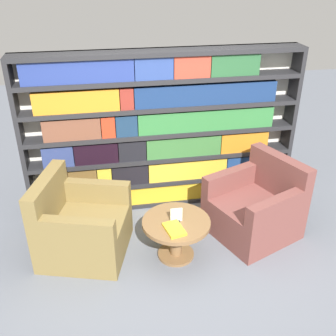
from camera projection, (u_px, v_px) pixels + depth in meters
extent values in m
plane|color=slate|center=(183.00, 263.00, 4.04)|extent=(14.00, 14.00, 0.00)
cube|color=silver|center=(161.00, 128.00, 4.74)|extent=(3.23, 0.05, 1.90)
cube|color=#262628|center=(22.00, 142.00, 4.38)|extent=(0.05, 0.30, 1.90)
cube|color=#262628|center=(288.00, 123.00, 4.88)|extent=(0.05, 0.30, 1.90)
cube|color=#262628|center=(163.00, 198.00, 5.07)|extent=(3.13, 0.30, 0.05)
cube|color=#262628|center=(163.00, 179.00, 4.93)|extent=(3.13, 0.30, 0.05)
cube|color=#262628|center=(163.00, 156.00, 4.78)|extent=(3.13, 0.30, 0.05)
cube|color=#262628|center=(162.00, 132.00, 4.63)|extent=(3.13, 0.30, 0.05)
cube|color=#262628|center=(162.00, 107.00, 4.48)|extent=(3.13, 0.30, 0.05)
cube|color=#262628|center=(162.00, 79.00, 4.33)|extent=(3.13, 0.30, 0.05)
cube|color=#262628|center=(162.00, 52.00, 4.19)|extent=(3.13, 0.30, 0.05)
cube|color=navy|center=(93.00, 197.00, 4.84)|extent=(0.33, 0.20, 0.24)
cube|color=gold|center=(156.00, 191.00, 4.96)|extent=(1.22, 0.20, 0.24)
cube|color=#2E7537|center=(241.00, 182.00, 5.14)|extent=(1.03, 0.20, 0.24)
cube|color=brown|center=(70.00, 178.00, 4.66)|extent=(0.64, 0.20, 0.24)
cube|color=gold|center=(104.00, 175.00, 4.72)|extent=(0.16, 0.20, 0.24)
cube|color=black|center=(130.00, 172.00, 4.77)|extent=(0.43, 0.20, 0.24)
cube|color=gold|center=(187.00, 167.00, 4.88)|extent=(0.97, 0.20, 0.24)
cube|color=navy|center=(250.00, 162.00, 5.02)|extent=(0.67, 0.20, 0.24)
cube|color=navy|center=(58.00, 154.00, 4.49)|extent=(0.35, 0.20, 0.24)
cube|color=black|center=(96.00, 151.00, 4.56)|extent=(0.50, 0.20, 0.24)
cube|color=black|center=(132.00, 149.00, 4.63)|extent=(0.32, 0.20, 0.24)
cube|color=#376F35|center=(183.00, 145.00, 4.73)|extent=(0.90, 0.20, 0.24)
cube|color=#C7721B|center=(242.00, 140.00, 4.84)|extent=(0.59, 0.20, 0.24)
cube|color=brown|center=(72.00, 127.00, 4.37)|extent=(0.63, 0.20, 0.24)
cube|color=#B8331B|center=(108.00, 125.00, 4.44)|extent=(0.15, 0.20, 0.24)
cube|color=#19324E|center=(126.00, 124.00, 4.47)|extent=(0.24, 0.20, 0.24)
cube|color=#307438|center=(205.00, 118.00, 4.62)|extent=(1.61, 0.20, 0.24)
cube|color=orange|center=(76.00, 100.00, 4.24)|extent=(0.91, 0.20, 0.24)
cube|color=maroon|center=(126.00, 97.00, 4.32)|extent=(0.15, 0.20, 0.24)
cube|color=navy|center=(205.00, 93.00, 4.47)|extent=(1.63, 0.20, 0.24)
cube|color=navy|center=(78.00, 71.00, 4.10)|extent=(1.16, 0.20, 0.23)
cube|color=navy|center=(153.00, 67.00, 4.22)|extent=(0.41, 0.20, 0.23)
cube|color=#AE3B29|center=(191.00, 66.00, 4.29)|extent=(0.40, 0.20, 0.23)
cube|color=#275730|center=(233.00, 64.00, 4.37)|extent=(0.55, 0.20, 0.23)
cube|color=olive|center=(85.00, 235.00, 4.11)|extent=(1.04, 1.02, 0.41)
cube|color=olive|center=(47.00, 198.00, 3.93)|extent=(0.37, 0.83, 0.45)
cube|color=olive|center=(78.00, 231.00, 3.64)|extent=(0.70, 0.31, 0.24)
cube|color=olive|center=(98.00, 191.00, 4.25)|extent=(0.70, 0.31, 0.24)
cube|color=brown|center=(252.00, 217.00, 4.40)|extent=(1.09, 1.08, 0.41)
cube|color=brown|center=(279.00, 175.00, 4.36)|extent=(0.44, 0.81, 0.45)
cube|color=brown|center=(229.00, 180.00, 4.47)|extent=(0.69, 0.38, 0.24)
cube|color=brown|center=(275.00, 209.00, 3.95)|extent=(0.69, 0.38, 0.24)
cylinder|color=brown|center=(176.00, 240.00, 4.05)|extent=(0.12, 0.12, 0.40)
cylinder|color=brown|center=(176.00, 254.00, 4.13)|extent=(0.38, 0.38, 0.03)
cylinder|color=brown|center=(176.00, 223.00, 3.94)|extent=(0.69, 0.69, 0.04)
cube|color=black|center=(176.00, 221.00, 3.93)|extent=(0.07, 0.06, 0.01)
cube|color=silver|center=(176.00, 215.00, 3.90)|extent=(0.12, 0.01, 0.15)
cube|color=gold|center=(174.00, 229.00, 3.79)|extent=(0.21, 0.28, 0.03)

